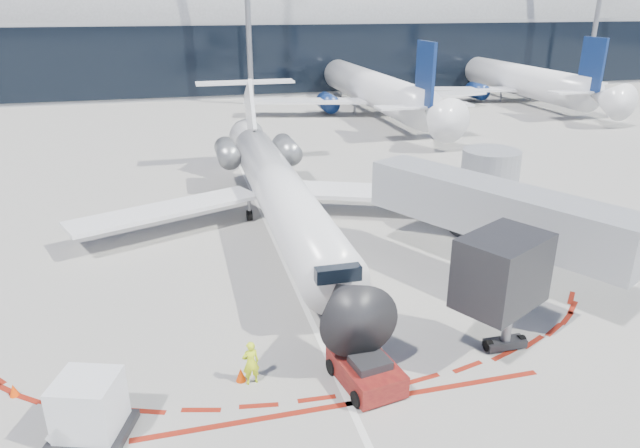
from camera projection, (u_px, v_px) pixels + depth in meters
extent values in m
plane|color=slate|center=(284.00, 261.00, 29.28)|extent=(260.00, 260.00, 0.00)
cube|color=silver|center=(277.00, 246.00, 31.08)|extent=(0.25, 40.00, 0.01)
cube|color=maroon|center=(349.00, 404.00, 18.90)|extent=(14.00, 0.25, 0.01)
cube|color=#949699|center=(202.00, 54.00, 86.10)|extent=(150.00, 24.00, 10.00)
cylinder|color=#949699|center=(199.00, 19.00, 84.27)|extent=(150.00, 24.00, 24.00)
cube|color=black|center=(207.00, 61.00, 75.23)|extent=(150.00, 0.20, 9.00)
cube|color=gray|center=(495.00, 210.00, 25.97)|extent=(8.22, 12.61, 2.30)
cube|color=black|center=(502.00, 271.00, 20.09)|extent=(3.86, 3.44, 2.60)
cylinder|color=gray|center=(508.00, 321.00, 21.51)|extent=(0.36, 0.36, 2.40)
cube|color=black|center=(505.00, 343.00, 21.87)|extent=(1.60, 0.60, 0.30)
cylinder|color=gray|center=(488.00, 191.00, 32.28)|extent=(3.20, 3.20, 4.80)
cylinder|color=black|center=(484.00, 227.00, 33.07)|extent=(4.00, 4.00, 0.50)
cylinder|color=gray|center=(247.00, 1.00, 69.17)|extent=(0.70, 0.70, 25.00)
cylinder|color=gray|center=(600.00, 1.00, 80.63)|extent=(0.70, 0.70, 25.00)
cylinder|color=silver|center=(281.00, 194.00, 31.87)|extent=(2.77, 22.55, 2.77)
cone|color=black|center=(347.00, 302.00, 20.41)|extent=(2.77, 2.87, 2.77)
cone|color=silver|center=(250.00, 141.00, 43.71)|extent=(2.77, 3.69, 2.77)
cube|color=black|center=(335.00, 268.00, 21.68)|extent=(1.74, 1.43, 0.56)
cube|color=silver|center=(166.00, 210.00, 32.14)|extent=(10.98, 6.51, 0.32)
cube|color=silver|center=(379.00, 192.00, 35.05)|extent=(10.98, 6.51, 0.32)
cube|color=silver|center=(250.00, 112.00, 41.89)|extent=(0.26, 4.81, 4.89)
cube|color=silver|center=(245.00, 82.00, 43.15)|extent=(7.38, 1.64, 0.16)
cylinder|color=slate|center=(227.00, 153.00, 39.44)|extent=(1.54, 3.48, 1.54)
cylinder|color=slate|center=(287.00, 149.00, 40.40)|extent=(1.54, 3.48, 1.54)
cylinder|color=black|center=(324.00, 309.00, 24.14)|extent=(0.23, 0.57, 0.57)
cylinder|color=black|center=(249.00, 215.00, 34.59)|extent=(0.31, 0.66, 0.66)
cylinder|color=black|center=(299.00, 211.00, 35.30)|extent=(0.31, 0.66, 0.66)
cylinder|color=gray|center=(324.00, 303.00, 24.04)|extent=(0.18, 0.18, 1.13)
cube|color=#530B0F|center=(366.00, 371.00, 19.78)|extent=(2.23, 3.09, 0.79)
cube|color=black|center=(370.00, 362.00, 19.36)|extent=(1.40, 1.26, 0.31)
cylinder|color=gray|center=(341.00, 347.00, 21.49)|extent=(0.49, 2.28, 0.09)
cylinder|color=black|center=(357.00, 399.00, 18.71)|extent=(0.34, 0.60, 0.57)
cylinder|color=black|center=(401.00, 386.00, 19.35)|extent=(0.34, 0.60, 0.57)
cylinder|color=black|center=(332.00, 367.00, 20.36)|extent=(0.34, 0.60, 0.57)
cylinder|color=black|center=(373.00, 355.00, 21.00)|extent=(0.34, 0.60, 0.57)
imported|color=#D4F319|center=(251.00, 363.00, 19.65)|extent=(0.67, 0.50, 1.67)
cube|color=black|center=(93.00, 431.00, 17.43)|extent=(2.70, 2.49, 0.24)
cube|color=silver|center=(89.00, 404.00, 17.07)|extent=(2.21, 2.14, 1.77)
cylinder|color=black|center=(77.00, 416.00, 18.19)|extent=(0.18, 0.25, 0.22)
cylinder|color=black|center=(131.00, 419.00, 18.07)|extent=(0.18, 0.25, 0.22)
cone|color=#E73C04|center=(14.00, 390.00, 19.22)|extent=(0.32, 0.32, 0.45)
cone|color=#E73C04|center=(241.00, 375.00, 19.97)|extent=(0.36, 0.36, 0.50)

